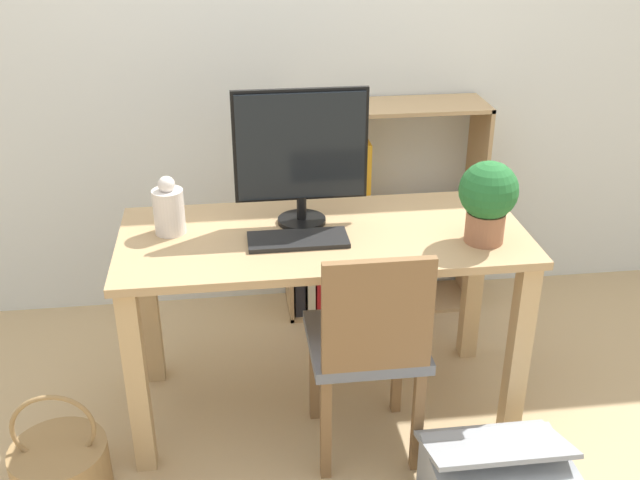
# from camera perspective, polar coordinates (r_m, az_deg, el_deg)

# --- Properties ---
(ground_plane) EXTENTS (10.00, 10.00, 0.00)m
(ground_plane) POSITION_cam_1_polar(r_m,az_deg,el_deg) (3.10, 0.24, -12.31)
(ground_plane) COLOR tan
(wall_back) EXTENTS (8.00, 0.05, 2.60)m
(wall_back) POSITION_cam_1_polar(r_m,az_deg,el_deg) (3.40, -1.83, 15.53)
(wall_back) COLOR silver
(wall_back) RESTS_ON ground_plane
(desk) EXTENTS (1.47, 0.64, 0.76)m
(desk) POSITION_cam_1_polar(r_m,az_deg,el_deg) (2.76, 0.26, -2.18)
(desk) COLOR tan
(desk) RESTS_ON ground_plane
(monitor) EXTENTS (0.48, 0.18, 0.50)m
(monitor) POSITION_cam_1_polar(r_m,az_deg,el_deg) (2.67, -1.47, 6.81)
(monitor) COLOR black
(monitor) RESTS_ON desk
(keyboard) EXTENTS (0.35, 0.15, 0.02)m
(keyboard) POSITION_cam_1_polar(r_m,az_deg,el_deg) (2.63, -1.69, 0.02)
(keyboard) COLOR black
(keyboard) RESTS_ON desk
(vase) EXTENTS (0.11, 0.11, 0.22)m
(vase) POSITION_cam_1_polar(r_m,az_deg,el_deg) (2.71, -11.45, 2.34)
(vase) COLOR silver
(vase) RESTS_ON desk
(potted_plant) EXTENTS (0.20, 0.20, 0.29)m
(potted_plant) POSITION_cam_1_polar(r_m,az_deg,el_deg) (2.63, 12.67, 3.17)
(potted_plant) COLOR #9E6647
(potted_plant) RESTS_ON desk
(chair) EXTENTS (0.40, 0.40, 0.87)m
(chair) POSITION_cam_1_polar(r_m,az_deg,el_deg) (2.59, 3.75, -7.86)
(chair) COLOR slate
(chair) RESTS_ON ground_plane
(bookshelf) EXTENTS (0.91, 0.28, 1.01)m
(bookshelf) POSITION_cam_1_polar(r_m,az_deg,el_deg) (3.48, 1.91, 2.79)
(bookshelf) COLOR tan
(bookshelf) RESTS_ON ground_plane
(basket) EXTENTS (0.33, 0.33, 0.42)m
(basket) POSITION_cam_1_polar(r_m,az_deg,el_deg) (2.80, -19.12, -16.13)
(basket) COLOR #997547
(basket) RESTS_ON ground_plane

